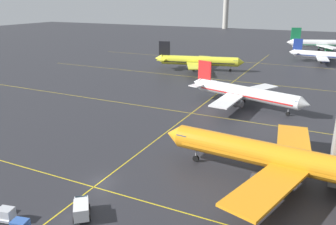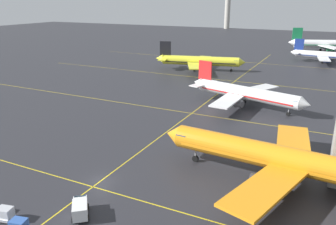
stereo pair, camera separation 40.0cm
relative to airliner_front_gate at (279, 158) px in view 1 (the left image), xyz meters
The scene contains 10 objects.
ground_plane 27.78m from the airliner_front_gate, 154.51° to the right, with size 600.00×600.00×0.00m, color #28282D.
airliner_front_gate is the anchor object (origin of this frame).
airliner_second_row 40.14m from the airliner_front_gate, 111.29° to the left, with size 33.80×28.81×10.66m.
airliner_third_row 88.33m from the airliner_front_gate, 119.22° to the left, with size 35.76×30.41×11.22m.
airliner_far_left_stand 117.73m from the airliner_front_gate, 88.97° to the left, with size 32.43×27.89×10.08m.
airliner_far_right_stand 154.85m from the airliner_front_gate, 90.01° to the left, with size 39.66×33.97×12.73m.
taxiway_markings 51.68m from the airliner_front_gate, 118.77° to the left, with size 162.65×173.00×0.01m.
service_truck_red_van 29.87m from the airliner_front_gate, 136.66° to the right, with size 4.02×4.35×2.10m.
baggage_cart_row_second 39.19m from the airliner_front_gate, 139.21° to the right, with size 2.87×2.08×1.86m.
control_tower 296.41m from the airliner_front_gate, 108.49° to the left, with size 8.82×8.82×39.63m.
Camera 1 is at (30.16, -37.99, 27.20)m, focal length 36.37 mm.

